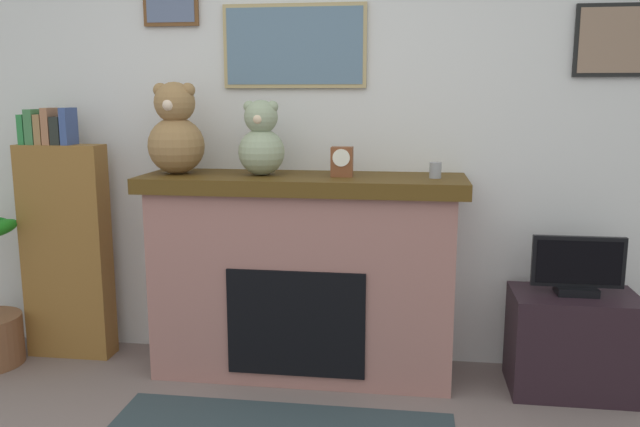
{
  "coord_description": "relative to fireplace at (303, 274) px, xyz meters",
  "views": [
    {
      "loc": [
        0.58,
        -1.65,
        1.51
      ],
      "look_at": [
        0.12,
        1.7,
        0.9
      ],
      "focal_mm": 36.13,
      "sensor_mm": 36.0,
      "label": 1
    }
  ],
  "objects": [
    {
      "name": "teddy_bear_cream",
      "position": [
        -0.69,
        -0.02,
        0.76
      ],
      "size": [
        0.3,
        0.3,
        0.49
      ],
      "color": "olive",
      "rests_on": "fireplace"
    },
    {
      "name": "tv_stand",
      "position": [
        1.41,
        -0.05,
        -0.29
      ],
      "size": [
        0.62,
        0.4,
        0.52
      ],
      "primitive_type": "cube",
      "color": "black",
      "rests_on": "ground_plane"
    },
    {
      "name": "television",
      "position": [
        1.41,
        -0.06,
        0.1
      ],
      "size": [
        0.45,
        0.14,
        0.3
      ],
      "color": "black",
      "rests_on": "tv_stand"
    },
    {
      "name": "back_wall",
      "position": [
        -0.02,
        0.3,
        0.75
      ],
      "size": [
        5.2,
        0.15,
        2.6
      ],
      "color": "silver",
      "rests_on": "ground_plane"
    },
    {
      "name": "mantel_clock",
      "position": [
        0.21,
        -0.02,
        0.62
      ],
      "size": [
        0.11,
        0.08,
        0.15
      ],
      "color": "brown",
      "rests_on": "fireplace"
    },
    {
      "name": "candle_jar",
      "position": [
        0.69,
        -0.02,
        0.58
      ],
      "size": [
        0.06,
        0.06,
        0.08
      ],
      "primitive_type": "cylinder",
      "color": "gray",
      "rests_on": "fireplace"
    },
    {
      "name": "teddy_bear_tan",
      "position": [
        -0.22,
        -0.02,
        0.72
      ],
      "size": [
        0.25,
        0.25,
        0.4
      ],
      "color": "gray",
      "rests_on": "fireplace"
    },
    {
      "name": "bookshelf",
      "position": [
        -1.4,
        0.05,
        0.11
      ],
      "size": [
        0.49,
        0.16,
        1.45
      ],
      "color": "brown",
      "rests_on": "ground_plane"
    },
    {
      "name": "fireplace",
      "position": [
        0.0,
        0.0,
        0.0
      ],
      "size": [
        1.72,
        0.55,
        1.1
      ],
      "color": "#9A665F",
      "rests_on": "ground_plane"
    }
  ]
}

